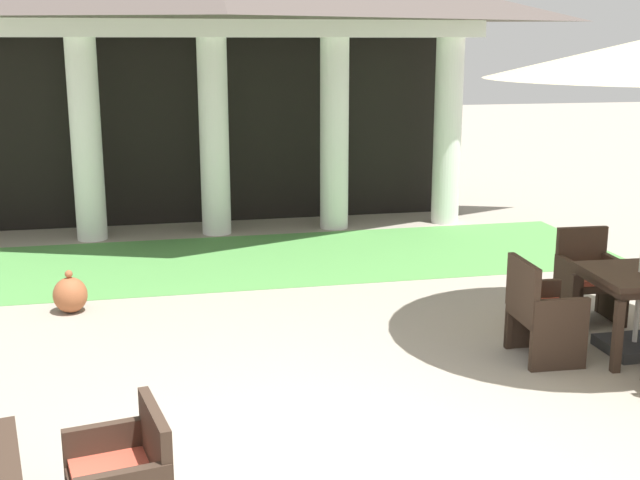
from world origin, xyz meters
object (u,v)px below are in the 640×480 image
terracotta_urn (70,295)px  patio_chair_mid_left_west (541,314)px  patio_chair_mid_left_north (589,281)px  patio_table_mid_left (640,283)px

terracotta_urn → patio_chair_mid_left_west: bearing=-28.0°
patio_chair_mid_left_west → patio_chair_mid_left_north: bearing=134.9°
patio_table_mid_left → terracotta_urn: patio_table_mid_left is taller
patio_chair_mid_left_north → terracotta_urn: 5.30m
patio_chair_mid_left_north → terracotta_urn: size_ratio=2.02×
patio_table_mid_left → patio_chair_mid_left_north: size_ratio=1.02×
patio_chair_mid_left_north → patio_chair_mid_left_west: bearing=44.9°
patio_chair_mid_left_west → patio_table_mid_left: bearing=90.0°
patio_table_mid_left → patio_chair_mid_left_north: (0.05, 0.91, -0.24)m
patio_chair_mid_left_north → patio_chair_mid_left_west: (-0.96, -0.86, 0.00)m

